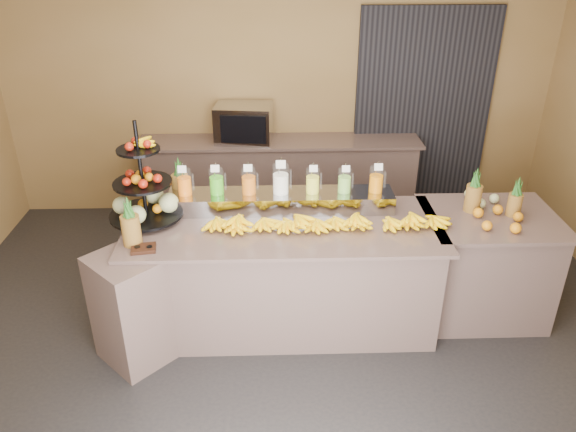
{
  "coord_description": "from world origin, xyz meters",
  "views": [
    {
      "loc": [
        -0.09,
        -3.58,
        3.05
      ],
      "look_at": [
        0.03,
        0.3,
        1.01
      ],
      "focal_mm": 35.0,
      "sensor_mm": 36.0,
      "label": 1
    }
  ],
  "objects_px": {
    "banana_heap": "(327,219)",
    "condiment_caddy": "(144,248)",
    "fruit_stand": "(149,195)",
    "oven_warmer": "(244,123)",
    "right_fruit_pile": "(495,210)",
    "pitcher_tray": "(281,201)"
  },
  "relations": [
    {
      "from": "banana_heap",
      "to": "right_fruit_pile",
      "type": "height_order",
      "value": "right_fruit_pile"
    },
    {
      "from": "fruit_stand",
      "to": "condiment_caddy",
      "type": "xyz_separation_m",
      "value": [
        0.03,
        -0.48,
        -0.2
      ]
    },
    {
      "from": "oven_warmer",
      "to": "right_fruit_pile",
      "type": "bearing_deg",
      "value": -35.67
    },
    {
      "from": "pitcher_tray",
      "to": "condiment_caddy",
      "type": "distance_m",
      "value": 1.19
    },
    {
      "from": "pitcher_tray",
      "to": "oven_warmer",
      "type": "xyz_separation_m",
      "value": [
        -0.36,
        1.67,
        0.12
      ]
    },
    {
      "from": "fruit_stand",
      "to": "oven_warmer",
      "type": "relative_size",
      "value": 1.38
    },
    {
      "from": "condiment_caddy",
      "to": "right_fruit_pile",
      "type": "distance_m",
      "value": 2.76
    },
    {
      "from": "banana_heap",
      "to": "condiment_caddy",
      "type": "bearing_deg",
      "value": -166.84
    },
    {
      "from": "pitcher_tray",
      "to": "right_fruit_pile",
      "type": "relative_size",
      "value": 4.33
    },
    {
      "from": "pitcher_tray",
      "to": "condiment_caddy",
      "type": "height_order",
      "value": "pitcher_tray"
    },
    {
      "from": "fruit_stand",
      "to": "right_fruit_pile",
      "type": "relative_size",
      "value": 1.93
    },
    {
      "from": "right_fruit_pile",
      "to": "pitcher_tray",
      "type": "bearing_deg",
      "value": 172.78
    },
    {
      "from": "pitcher_tray",
      "to": "fruit_stand",
      "type": "bearing_deg",
      "value": -172.2
    },
    {
      "from": "pitcher_tray",
      "to": "condiment_caddy",
      "type": "relative_size",
      "value": 10.5
    },
    {
      "from": "pitcher_tray",
      "to": "banana_heap",
      "type": "height_order",
      "value": "banana_heap"
    },
    {
      "from": "fruit_stand",
      "to": "oven_warmer",
      "type": "distance_m",
      "value": 1.94
    },
    {
      "from": "banana_heap",
      "to": "fruit_stand",
      "type": "height_order",
      "value": "fruit_stand"
    },
    {
      "from": "condiment_caddy",
      "to": "oven_warmer",
      "type": "relative_size",
      "value": 0.29
    },
    {
      "from": "oven_warmer",
      "to": "fruit_stand",
      "type": "bearing_deg",
      "value": -103.95
    },
    {
      "from": "pitcher_tray",
      "to": "right_fruit_pile",
      "type": "bearing_deg",
      "value": -7.22
    },
    {
      "from": "banana_heap",
      "to": "fruit_stand",
      "type": "relative_size",
      "value": 2.37
    },
    {
      "from": "pitcher_tray",
      "to": "banana_heap",
      "type": "relative_size",
      "value": 0.95
    }
  ]
}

